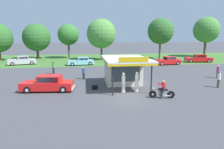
% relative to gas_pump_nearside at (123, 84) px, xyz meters
% --- Properties ---
extents(ground_plane, '(300.00, 300.00, 0.00)m').
position_rel_gas_pump_nearside_xyz_m(ground_plane, '(0.20, -1.27, -0.87)').
color(ground_plane, '#424247').
extents(grass_verge_strip, '(120.00, 24.00, 0.01)m').
position_rel_gas_pump_nearside_xyz_m(grass_verge_strip, '(0.20, 28.73, -0.87)').
color(grass_verge_strip, '#3D6B2D').
rests_on(grass_verge_strip, ground).
extents(service_station_kiosk, '(4.46, 6.79, 3.46)m').
position_rel_gas_pump_nearside_xyz_m(service_station_kiosk, '(0.64, 3.34, 0.88)').
color(service_station_kiosk, beige).
rests_on(service_station_kiosk, ground).
extents(gas_pump_nearside, '(0.44, 0.44, 1.91)m').
position_rel_gas_pump_nearside_xyz_m(gas_pump_nearside, '(0.00, 0.00, 0.00)').
color(gas_pump_nearside, slate).
rests_on(gas_pump_nearside, ground).
extents(gas_pump_offside, '(0.44, 0.44, 1.94)m').
position_rel_gas_pump_nearside_xyz_m(gas_pump_offside, '(1.28, 0.00, 0.02)').
color(gas_pump_offside, slate).
rests_on(gas_pump_offside, ground).
extents(motorcycle_with_rider, '(2.15, 0.78, 1.58)m').
position_rel_gas_pump_nearside_xyz_m(motorcycle_with_rider, '(2.97, -2.10, -0.22)').
color(motorcycle_with_rider, black).
rests_on(motorcycle_with_rider, ground).
extents(featured_classic_sedan, '(5.18, 2.33, 1.53)m').
position_rel_gas_pump_nearside_xyz_m(featured_classic_sedan, '(-7.09, 1.63, -0.17)').
color(featured_classic_sedan, red).
rests_on(featured_classic_sedan, ground).
extents(parked_car_second_row_spare, '(5.11, 2.62, 1.42)m').
position_rel_gas_pump_nearside_xyz_m(parked_car_second_row_spare, '(-4.20, 18.84, -0.22)').
color(parked_car_second_row_spare, '#7AC6D1').
rests_on(parked_car_second_row_spare, ground).
extents(parked_car_back_row_far_left, '(5.24, 3.07, 1.59)m').
position_rel_gas_pump_nearside_xyz_m(parked_car_back_row_far_left, '(-15.04, 20.86, -0.15)').
color(parked_car_back_row_far_left, '#B7B7BC').
rests_on(parked_car_back_row_far_left, ground).
extents(parked_car_back_row_far_right, '(5.72, 3.01, 1.47)m').
position_rel_gas_pump_nearside_xyz_m(parked_car_back_row_far_right, '(4.16, 18.95, -0.19)').
color(parked_car_back_row_far_right, '#E55993').
rests_on(parked_car_back_row_far_right, ground).
extents(parked_car_back_row_centre_left, '(5.66, 2.68, 1.56)m').
position_rel_gas_pump_nearside_xyz_m(parked_car_back_row_centre_left, '(19.44, 19.63, -0.17)').
color(parked_car_back_row_centre_left, red).
rests_on(parked_car_back_row_centre_left, ground).
extents(parked_car_back_row_right, '(4.99, 2.37, 1.48)m').
position_rel_gas_pump_nearside_xyz_m(parked_car_back_row_right, '(11.82, 17.20, -0.20)').
color(parked_car_back_row_right, red).
rests_on(parked_car_back_row_right, ground).
extents(bystander_chatting_near_pumps, '(0.37, 0.37, 1.70)m').
position_rel_gas_pump_nearside_xyz_m(bystander_chatting_near_pumps, '(-7.91, 10.61, 0.05)').
color(bystander_chatting_near_pumps, black).
rests_on(bystander_chatting_near_pumps, ground).
extents(bystander_admiring_sedan, '(0.34, 0.34, 1.70)m').
position_rel_gas_pump_nearside_xyz_m(bystander_admiring_sedan, '(10.02, 0.43, 0.03)').
color(bystander_admiring_sedan, brown).
rests_on(bystander_admiring_sedan, ground).
extents(bystander_standing_back_lot, '(0.34, 0.34, 1.50)m').
position_rel_gas_pump_nearside_xyz_m(bystander_standing_back_lot, '(-3.69, 6.41, -0.08)').
color(bystander_standing_back_lot, black).
rests_on(bystander_standing_back_lot, ground).
extents(bystander_leaning_by_kiosk, '(0.36, 0.36, 1.65)m').
position_rel_gas_pump_nearside_xyz_m(bystander_leaning_by_kiosk, '(13.02, 4.74, 0.01)').
color(bystander_leaning_by_kiosk, brown).
rests_on(bystander_leaning_by_kiosk, ground).
extents(tree_oak_distant_spare, '(5.88, 5.88, 9.26)m').
position_rel_gas_pump_nearside_xyz_m(tree_oak_distant_spare, '(13.68, 26.34, 5.36)').
color(tree_oak_distant_spare, brown).
rests_on(tree_oak_distant_spare, ground).
extents(tree_oak_far_right, '(6.37, 6.37, 9.95)m').
position_rel_gas_pump_nearside_xyz_m(tree_oak_far_right, '(26.98, 29.46, 5.87)').
color(tree_oak_far_right, brown).
rests_on(tree_oak_far_right, ground).
extents(tree_oak_centre, '(6.31, 6.31, 8.89)m').
position_rel_gas_pump_nearside_xyz_m(tree_oak_centre, '(0.20, 25.94, 4.86)').
color(tree_oak_centre, brown).
rests_on(tree_oak_centre, ground).
extents(tree_oak_far_left, '(4.96, 4.96, 8.04)m').
position_rel_gas_pump_nearside_xyz_m(tree_oak_far_left, '(-7.28, 30.97, 4.60)').
color(tree_oak_far_left, brown).
rests_on(tree_oak_far_left, ground).
extents(tree_oak_right, '(6.22, 6.22, 8.02)m').
position_rel_gas_pump_nearside_xyz_m(tree_oak_right, '(-14.17, 30.39, 3.92)').
color(tree_oak_right, brown).
rests_on(tree_oak_right, ground).
extents(spare_tire_stack, '(0.60, 0.60, 0.36)m').
position_rel_gas_pump_nearside_xyz_m(spare_tire_stack, '(-2.59, 1.67, -0.69)').
color(spare_tire_stack, black).
rests_on(spare_tire_stack, ground).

